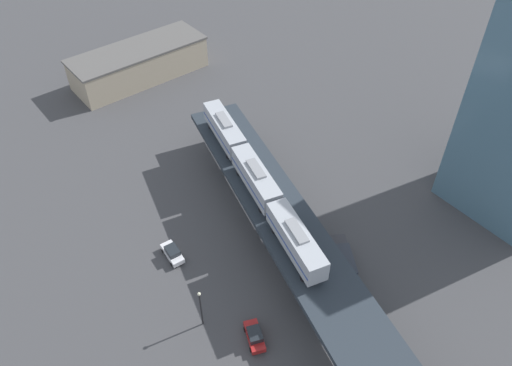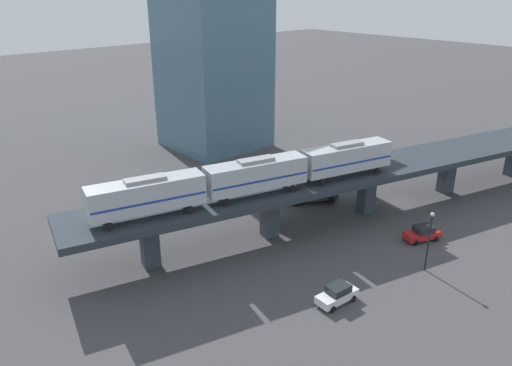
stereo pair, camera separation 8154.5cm
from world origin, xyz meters
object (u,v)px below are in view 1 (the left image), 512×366
(street_car_red, at_px, (255,336))
(street_lamp, at_px, (201,306))
(subway_train, at_px, (256,178))
(street_car_white, at_px, (172,253))
(warehouse_building, at_px, (139,63))

(street_car_red, height_order, street_lamp, street_lamp)
(street_car_red, bearing_deg, street_lamp, 123.68)
(subway_train, bearing_deg, street_car_white, 172.94)
(street_car_red, relative_size, street_car_white, 1.05)
(street_lamp, bearing_deg, street_car_white, 77.72)
(subway_train, bearing_deg, street_lamp, -148.53)
(street_car_red, distance_m, street_car_white, 17.65)
(subway_train, relative_size, street_lamp, 5.30)
(subway_train, distance_m, warehouse_building, 48.85)
(street_car_white, distance_m, warehouse_building, 50.58)
(subway_train, bearing_deg, warehouse_building, 82.84)
(subway_train, xyz_separation_m, warehouse_building, (6.04, 48.15, -5.64))
(street_lamp, bearing_deg, subway_train, 31.47)
(subway_train, height_order, street_lamp, subway_train)
(subway_train, relative_size, street_car_red, 7.73)
(street_car_red, height_order, street_car_white, same)
(street_car_white, bearing_deg, street_car_red, -85.67)
(subway_train, xyz_separation_m, street_car_white, (-13.85, 1.72, -8.11))
(street_car_white, xyz_separation_m, street_lamp, (-2.56, -11.76, 3.17))
(subway_train, height_order, street_car_white, subway_train)
(street_car_white, bearing_deg, subway_train, -7.06)
(subway_train, height_order, warehouse_building, subway_train)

